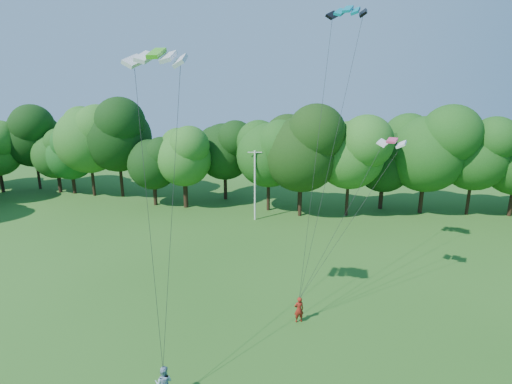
# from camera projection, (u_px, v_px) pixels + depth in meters

# --- Properties ---
(utility_pole) EXTENTS (1.59, 0.23, 7.94)m
(utility_pole) POSITION_uv_depth(u_px,v_px,m) (255.00, 185.00, 44.35)
(utility_pole) COLOR silver
(utility_pole) RESTS_ON ground
(kite_flyer_left) EXTENTS (0.76, 0.63, 1.77)m
(kite_flyer_left) POSITION_uv_depth(u_px,v_px,m) (299.00, 310.00, 25.80)
(kite_flyer_left) COLOR maroon
(kite_flyer_left) RESTS_ON ground
(kite_flyer_right) EXTENTS (0.96, 0.78, 1.85)m
(kite_flyer_right) POSITION_uv_depth(u_px,v_px,m) (164.00, 383.00, 19.42)
(kite_flyer_right) COLOR #8BAAC2
(kite_flyer_right) RESTS_ON ground
(kite_teal) EXTENTS (2.77, 1.82, 0.60)m
(kite_teal) POSITION_uv_depth(u_px,v_px,m) (348.00, 9.00, 26.36)
(kite_teal) COLOR #047A90
(kite_teal) RESTS_ON ground
(kite_green) EXTENTS (3.03, 1.38, 0.63)m
(kite_green) POSITION_uv_depth(u_px,v_px,m) (156.00, 53.00, 19.61)
(kite_green) COLOR green
(kite_green) RESTS_ON ground
(kite_pink) EXTENTS (2.00, 1.48, 0.31)m
(kite_pink) POSITION_uv_depth(u_px,v_px,m) (392.00, 140.00, 26.32)
(kite_pink) COLOR #CF396A
(kite_pink) RESTS_ON ground
(tree_back_west) EXTENTS (7.22, 7.22, 10.51)m
(tree_back_west) POSITION_uv_depth(u_px,v_px,m) (69.00, 147.00, 54.50)
(tree_back_west) COLOR #3A2717
(tree_back_west) RESTS_ON ground
(tree_back_center) EXTENTS (9.41, 9.41, 13.68)m
(tree_back_center) POSITION_uv_depth(u_px,v_px,m) (302.00, 143.00, 44.57)
(tree_back_center) COLOR black
(tree_back_center) RESTS_ON ground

